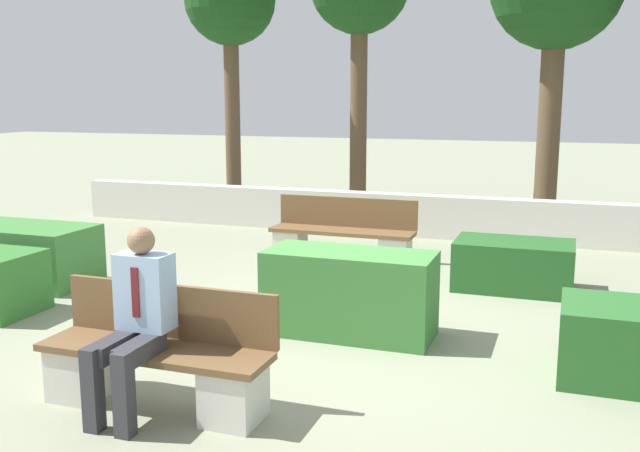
% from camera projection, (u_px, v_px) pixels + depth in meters
% --- Properties ---
extents(ground_plane, '(60.00, 60.00, 0.00)m').
position_uv_depth(ground_plane, '(317.00, 328.00, 6.80)').
color(ground_plane, gray).
extents(perimeter_wall, '(12.13, 0.30, 0.66)m').
position_uv_depth(perimeter_wall, '(420.00, 216.00, 11.20)').
color(perimeter_wall, beige).
rests_on(perimeter_wall, ground_plane).
extents(bench_front, '(1.70, 0.49, 0.84)m').
position_uv_depth(bench_front, '(157.00, 363.00, 5.05)').
color(bench_front, brown).
rests_on(bench_front, ground_plane).
extents(bench_left_side, '(1.93, 0.49, 0.84)m').
position_uv_depth(bench_left_side, '(343.00, 238.00, 9.48)').
color(bench_left_side, brown).
rests_on(bench_left_side, ground_plane).
extents(person_seated_man, '(0.38, 0.64, 1.30)m').
position_uv_depth(person_seated_man, '(135.00, 314.00, 4.87)').
color(person_seated_man, '#333338').
rests_on(person_seated_man, ground_plane).
extents(hedge_block_near_left, '(1.31, 0.80, 0.56)m').
position_uv_depth(hedge_block_near_left, '(513.00, 265.00, 8.14)').
color(hedge_block_near_left, '#235623').
rests_on(hedge_block_near_left, ground_plane).
extents(hedge_block_far_left, '(1.82, 0.87, 0.69)m').
position_uv_depth(hedge_block_far_left, '(18.00, 254.00, 8.44)').
color(hedge_block_far_left, '#3D7A38').
rests_on(hedge_block_far_left, ground_plane).
extents(hedge_block_far_right, '(1.55, 0.67, 0.78)m').
position_uv_depth(hedge_block_far_right, '(350.00, 293.00, 6.58)').
color(hedge_block_far_right, '#3D7A38').
rests_on(hedge_block_far_right, ground_plane).
extents(tree_leftmost, '(1.70, 1.70, 4.81)m').
position_uv_depth(tree_leftmost, '(230.00, 6.00, 13.23)').
color(tree_leftmost, brown).
rests_on(tree_leftmost, ground_plane).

